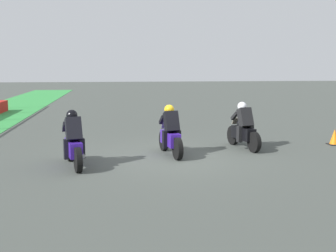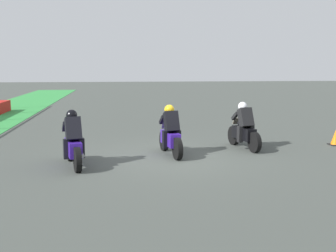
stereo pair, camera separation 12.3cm
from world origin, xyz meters
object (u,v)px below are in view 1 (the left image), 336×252
Objects in this scene: traffic_cone at (334,138)px; rider_lane_a at (243,129)px; rider_lane_c at (74,143)px; rider_lane_b at (170,134)px.

rider_lane_a is at bearing 93.70° from traffic_cone.
rider_lane_c is at bearing 97.79° from rider_lane_a.
rider_lane_b is at bearing -81.69° from rider_lane_c.
rider_lane_a and rider_lane_b have the same top height.
rider_lane_c is at bearing 102.47° from rider_lane_b.
rider_lane_a is 2.58m from rider_lane_b.
rider_lane_c is (-1.11, 2.75, 0.00)m from rider_lane_b.
rider_lane_b and rider_lane_c have the same top height.
rider_lane_a reaches higher than traffic_cone.
traffic_cone is (2.02, -8.50, -0.38)m from rider_lane_c.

